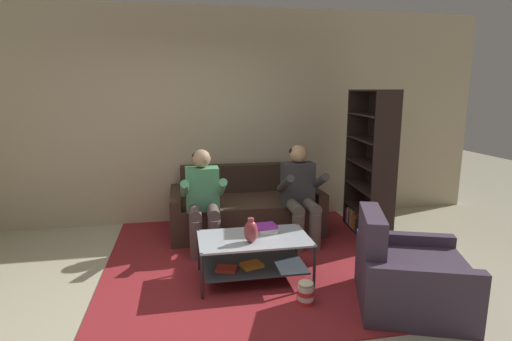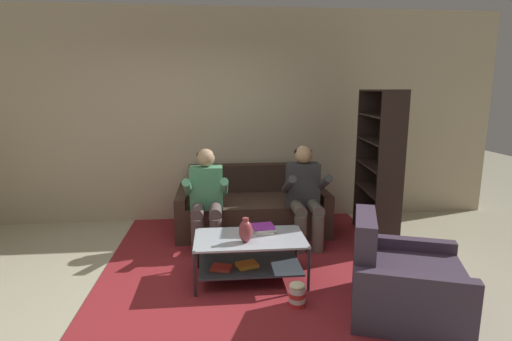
# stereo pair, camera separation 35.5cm
# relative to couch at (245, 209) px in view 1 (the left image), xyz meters

# --- Properties ---
(ground) EXTENTS (16.80, 16.80, 0.00)m
(ground) POSITION_rel_couch_xyz_m (-0.65, -1.89, -0.27)
(ground) COLOR #BEB89A
(back_partition) EXTENTS (8.40, 0.12, 2.90)m
(back_partition) POSITION_rel_couch_xyz_m (-0.65, 0.57, 1.18)
(back_partition) COLOR #C5B493
(back_partition) RESTS_ON ground
(couch) EXTENTS (1.91, 0.98, 0.81)m
(couch) POSITION_rel_couch_xyz_m (0.00, 0.00, 0.00)
(couch) COLOR #3F2C23
(couch) RESTS_ON ground
(person_seated_left) EXTENTS (0.50, 0.58, 1.15)m
(person_seated_left) POSITION_rel_couch_xyz_m (-0.57, -0.57, 0.36)
(person_seated_left) COLOR brown
(person_seated_left) RESTS_ON ground
(person_seated_right) EXTENTS (0.50, 0.58, 1.17)m
(person_seated_right) POSITION_rel_couch_xyz_m (0.57, -0.57, 0.37)
(person_seated_right) COLOR #5E574C
(person_seated_right) RESTS_ON ground
(coffee_table) EXTENTS (1.05, 0.61, 0.44)m
(coffee_table) POSITION_rel_couch_xyz_m (-0.16, -1.44, 0.01)
(coffee_table) COLOR #B2BAC5
(coffee_table) RESTS_ON ground
(area_rug) EXTENTS (3.09, 3.39, 0.01)m
(area_rug) POSITION_rel_couch_xyz_m (-0.07, -0.84, -0.27)
(area_rug) COLOR maroon
(area_rug) RESTS_ON ground
(vase) EXTENTS (0.13, 0.13, 0.23)m
(vase) POSITION_rel_couch_xyz_m (-0.19, -1.55, 0.27)
(vase) COLOR #8F3439
(vase) RESTS_ON coffee_table
(book_stack) EXTENTS (0.24, 0.22, 0.07)m
(book_stack) POSITION_rel_couch_xyz_m (-0.00, -1.32, 0.20)
(book_stack) COLOR silver
(book_stack) RESTS_ON coffee_table
(bookshelf) EXTENTS (0.39, 1.00, 1.82)m
(bookshelf) POSITION_rel_couch_xyz_m (1.54, -0.42, 0.51)
(bookshelf) COLOR black
(bookshelf) RESTS_ON ground
(armchair) EXTENTS (1.11, 1.11, 0.82)m
(armchair) POSITION_rel_couch_xyz_m (1.05, -2.15, -0.01)
(armchair) COLOR #3F3142
(armchair) RESTS_ON ground
(popcorn_tub) EXTENTS (0.14, 0.14, 0.22)m
(popcorn_tub) POSITION_rel_couch_xyz_m (0.21, -1.96, -0.17)
(popcorn_tub) COLOR red
(popcorn_tub) RESTS_ON ground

